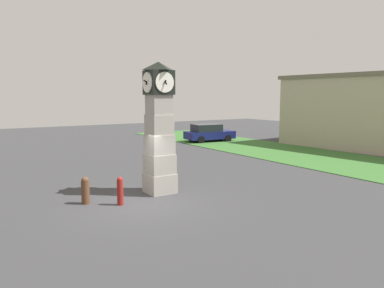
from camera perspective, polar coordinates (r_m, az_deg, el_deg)
The scene contains 6 objects.
ground_plane at distance 14.44m, azimuth -7.64°, elevation -9.11°, with size 78.62×78.62×0.00m, color #38383A.
clock_tower at distance 15.63m, azimuth -5.02°, elevation 1.97°, with size 1.39×1.38×5.46m.
bollard_near_tower at distance 14.38m, azimuth -10.90°, elevation -7.00°, with size 0.23×0.23×1.08m.
bollard_mid_row at distance 14.84m, azimuth -15.94°, elevation -6.78°, with size 0.31×0.31×1.04m.
car_far_lot at distance 33.54m, azimuth 2.56°, elevation 1.72°, with size 2.41×4.55×1.58m.
grass_verge_far at distance 24.89m, azimuth 22.46°, elevation -2.60°, with size 47.17×7.19×0.04m, color #386B2D.
Camera 1 is at (12.58, -5.81, 4.07)m, focal length 35.00 mm.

